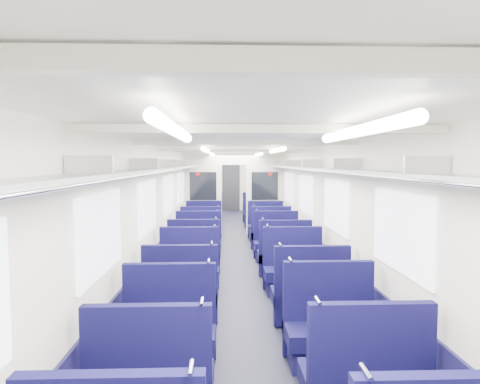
# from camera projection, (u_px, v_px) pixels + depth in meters

# --- Properties ---
(floor) EXTENTS (2.80, 18.00, 0.01)m
(floor) POSITION_uv_depth(u_px,v_px,m) (237.00, 257.00, 9.14)
(floor) COLOR black
(floor) RESTS_ON ground
(ceiling) EXTENTS (2.80, 18.00, 0.01)m
(ceiling) POSITION_uv_depth(u_px,v_px,m) (237.00, 149.00, 8.97)
(ceiling) COLOR white
(ceiling) RESTS_ON wall_left
(wall_left) EXTENTS (0.02, 18.00, 2.35)m
(wall_left) POSITION_uv_depth(u_px,v_px,m) (172.00, 204.00, 9.01)
(wall_left) COLOR silver
(wall_left) RESTS_ON floor
(dado_left) EXTENTS (0.03, 17.90, 0.70)m
(dado_left) POSITION_uv_depth(u_px,v_px,m) (173.00, 242.00, 9.07)
(dado_left) COLOR #111035
(dado_left) RESTS_ON floor
(wall_right) EXTENTS (0.02, 18.00, 2.35)m
(wall_right) POSITION_uv_depth(u_px,v_px,m) (301.00, 204.00, 9.11)
(wall_right) COLOR silver
(wall_right) RESTS_ON floor
(dado_right) EXTENTS (0.03, 17.90, 0.70)m
(dado_right) POSITION_uv_depth(u_px,v_px,m) (300.00, 241.00, 9.17)
(dado_right) COLOR #111035
(dado_right) RESTS_ON floor
(wall_far) EXTENTS (2.80, 0.02, 2.35)m
(wall_far) POSITION_uv_depth(u_px,v_px,m) (231.00, 183.00, 18.03)
(wall_far) COLOR silver
(wall_far) RESTS_ON floor
(luggage_rack_left) EXTENTS (0.36, 17.40, 0.18)m
(luggage_rack_left) POSITION_uv_depth(u_px,v_px,m) (180.00, 167.00, 8.96)
(luggage_rack_left) COLOR #B2B5BA
(luggage_rack_left) RESTS_ON wall_left
(luggage_rack_right) EXTENTS (0.36, 17.40, 0.18)m
(luggage_rack_right) POSITION_uv_depth(u_px,v_px,m) (293.00, 167.00, 9.04)
(luggage_rack_right) COLOR #B2B5BA
(luggage_rack_right) RESTS_ON wall_right
(windows) EXTENTS (2.78, 15.60, 0.75)m
(windows) POSITION_uv_depth(u_px,v_px,m) (237.00, 194.00, 8.58)
(windows) COLOR white
(windows) RESTS_ON wall_left
(ceiling_fittings) EXTENTS (2.70, 16.06, 0.11)m
(ceiling_fittings) POSITION_uv_depth(u_px,v_px,m) (237.00, 152.00, 8.72)
(ceiling_fittings) COLOR silver
(ceiling_fittings) RESTS_ON ceiling
(end_door) EXTENTS (0.75, 0.06, 2.00)m
(end_door) POSITION_uv_depth(u_px,v_px,m) (231.00, 187.00, 17.98)
(end_door) COLOR black
(end_door) RESTS_ON floor
(bulkhead) EXTENTS (2.80, 0.10, 2.35)m
(bulkhead) POSITION_uv_depth(u_px,v_px,m) (234.00, 192.00, 11.93)
(bulkhead) COLOR silver
(bulkhead) RESTS_ON floor
(seat_6) EXTENTS (0.95, 0.53, 1.07)m
(seat_6) POSITION_uv_depth(u_px,v_px,m) (169.00, 335.00, 4.23)
(seat_6) COLOR #0F0D40
(seat_6) RESTS_ON floor
(seat_7) EXTENTS (0.95, 0.53, 1.07)m
(seat_7) POSITION_uv_depth(u_px,v_px,m) (331.00, 332.00, 4.32)
(seat_7) COLOR #0F0D40
(seat_7) RESTS_ON floor
(seat_8) EXTENTS (0.95, 0.53, 1.07)m
(seat_8) POSITION_uv_depth(u_px,v_px,m) (181.00, 297.00, 5.44)
(seat_8) COLOR #0F0D40
(seat_8) RESTS_ON floor
(seat_9) EXTENTS (0.95, 0.53, 1.07)m
(seat_9) POSITION_uv_depth(u_px,v_px,m) (310.00, 298.00, 5.39)
(seat_9) COLOR #0F0D40
(seat_9) RESTS_ON floor
(seat_10) EXTENTS (0.95, 0.53, 1.07)m
(seat_10) POSITION_uv_depth(u_px,v_px,m) (189.00, 272.00, 6.65)
(seat_10) COLOR #0F0D40
(seat_10) RESTS_ON floor
(seat_11) EXTENTS (0.95, 0.53, 1.07)m
(seat_11) POSITION_uv_depth(u_px,v_px,m) (293.00, 272.00, 6.67)
(seat_11) COLOR #0F0D40
(seat_11) RESTS_ON floor
(seat_12) EXTENTS (0.95, 0.53, 1.07)m
(seat_12) POSITION_uv_depth(u_px,v_px,m) (194.00, 256.00, 7.80)
(seat_12) COLOR #0F0D40
(seat_12) RESTS_ON floor
(seat_13) EXTENTS (0.95, 0.53, 1.07)m
(seat_13) POSITION_uv_depth(u_px,v_px,m) (284.00, 257.00, 7.71)
(seat_13) COLOR #0F0D40
(seat_13) RESTS_ON floor
(seat_14) EXTENTS (0.95, 0.53, 1.07)m
(seat_14) POSITION_uv_depth(u_px,v_px,m) (198.00, 245.00, 8.85)
(seat_14) COLOR #0F0D40
(seat_14) RESTS_ON floor
(seat_15) EXTENTS (0.95, 0.53, 1.07)m
(seat_15) POSITION_uv_depth(u_px,v_px,m) (276.00, 245.00, 8.87)
(seat_15) COLOR #0F0D40
(seat_15) RESTS_ON floor
(seat_16) EXTENTS (0.95, 0.53, 1.07)m
(seat_16) POSITION_uv_depth(u_px,v_px,m) (201.00, 235.00, 10.00)
(seat_16) COLOR #0F0D40
(seat_16) RESTS_ON floor
(seat_17) EXTENTS (0.95, 0.53, 1.07)m
(seat_17) POSITION_uv_depth(u_px,v_px,m) (270.00, 235.00, 10.06)
(seat_17) COLOR #0F0D40
(seat_17) RESTS_ON floor
(seat_18) EXTENTS (0.95, 0.53, 1.07)m
(seat_18) POSITION_uv_depth(u_px,v_px,m) (204.00, 228.00, 11.21)
(seat_18) COLOR #0F0D40
(seat_18) RESTS_ON floor
(seat_19) EXTENTS (0.95, 0.53, 1.07)m
(seat_19) POSITION_uv_depth(u_px,v_px,m) (266.00, 228.00, 11.17)
(seat_19) COLOR #0F0D40
(seat_19) RESTS_ON floor
(seat_20) EXTENTS (0.95, 0.53, 1.07)m
(seat_20) POSITION_uv_depth(u_px,v_px,m) (207.00, 218.00, 13.17)
(seat_20) COLOR #0F0D40
(seat_20) RESTS_ON floor
(seat_21) EXTENTS (0.95, 0.53, 1.07)m
(seat_21) POSITION_uv_depth(u_px,v_px,m) (259.00, 218.00, 13.23)
(seat_21) COLOR #0F0D40
(seat_21) RESTS_ON floor
(seat_22) EXTENTS (0.95, 0.53, 1.07)m
(seat_22) POSITION_uv_depth(u_px,v_px,m) (208.00, 213.00, 14.37)
(seat_22) COLOR #0F0D40
(seat_22) RESTS_ON floor
(seat_23) EXTENTS (0.95, 0.53, 1.07)m
(seat_23) POSITION_uv_depth(u_px,v_px,m) (257.00, 213.00, 14.36)
(seat_23) COLOR #0F0D40
(seat_23) RESTS_ON floor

